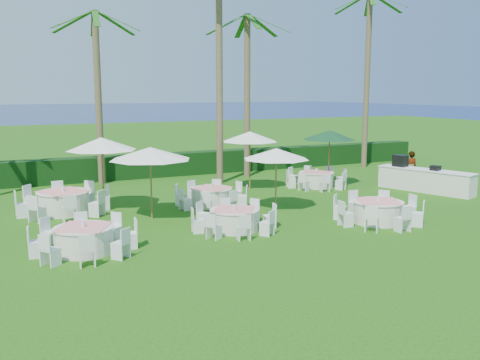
# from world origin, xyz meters

# --- Properties ---
(ground) EXTENTS (120.00, 120.00, 0.00)m
(ground) POSITION_xyz_m (0.00, 0.00, 0.00)
(ground) COLOR #1B510E
(ground) RESTS_ON ground
(hedge) EXTENTS (34.00, 1.00, 1.20)m
(hedge) POSITION_xyz_m (0.00, 12.00, 0.60)
(hedge) COLOR black
(hedge) RESTS_ON ground
(ocean) EXTENTS (260.00, 260.00, 0.00)m
(ocean) POSITION_xyz_m (0.00, 102.00, 0.00)
(ocean) COLOR #071249
(ocean) RESTS_ON ground
(banquet_table_a) EXTENTS (2.96, 2.96, 0.90)m
(banquet_table_a) POSITION_xyz_m (-5.52, -0.12, 0.39)
(banquet_table_a) COLOR silver
(banquet_table_a) RESTS_ON ground
(banquet_table_b) EXTENTS (2.80, 2.80, 0.86)m
(banquet_table_b) POSITION_xyz_m (-0.70, 0.26, 0.37)
(banquet_table_b) COLOR silver
(banquet_table_b) RESTS_ON ground
(banquet_table_c) EXTENTS (3.03, 3.03, 0.92)m
(banquet_table_c) POSITION_xyz_m (4.19, -0.93, 0.40)
(banquet_table_c) COLOR silver
(banquet_table_c) RESTS_ON ground
(banquet_table_d) EXTENTS (3.32, 3.32, 1.00)m
(banquet_table_d) POSITION_xyz_m (-5.39, 5.17, 0.44)
(banquet_table_d) COLOR silver
(banquet_table_d) RESTS_ON ground
(banquet_table_e) EXTENTS (2.85, 2.85, 0.88)m
(banquet_table_e) POSITION_xyz_m (0.06, 4.04, 0.38)
(banquet_table_e) COLOR silver
(banquet_table_e) RESTS_ON ground
(banquet_table_f) EXTENTS (2.84, 2.84, 0.88)m
(banquet_table_f) POSITION_xyz_m (6.11, 5.77, 0.38)
(banquet_table_f) COLOR silver
(banquet_table_f) RESTS_ON ground
(umbrella_a) EXTENTS (2.88, 2.88, 2.55)m
(umbrella_a) POSITION_xyz_m (-2.67, 2.96, 2.33)
(umbrella_a) COLOR brown
(umbrella_a) RESTS_ON ground
(umbrella_b) EXTENTS (2.51, 2.51, 2.36)m
(umbrella_b) POSITION_xyz_m (1.96, 2.26, 2.16)
(umbrella_b) COLOR brown
(umbrella_b) RESTS_ON ground
(umbrella_c) EXTENTS (2.63, 2.63, 2.77)m
(umbrella_c) POSITION_xyz_m (-3.93, 5.12, 2.52)
(umbrella_c) COLOR brown
(umbrella_c) RESTS_ON ground
(umbrella_d) EXTENTS (2.57, 2.57, 2.66)m
(umbrella_d) POSITION_xyz_m (3.01, 6.58, 2.43)
(umbrella_d) COLOR brown
(umbrella_d) RESTS_ON ground
(umbrella_green) EXTENTS (2.57, 2.57, 2.64)m
(umbrella_green) POSITION_xyz_m (6.89, 5.91, 2.41)
(umbrella_green) COLOR brown
(umbrella_green) RESTS_ON ground
(buffet_table) EXTENTS (2.25, 4.41, 1.55)m
(buffet_table) POSITION_xyz_m (9.88, 2.74, 0.54)
(buffet_table) COLOR silver
(buffet_table) RESTS_ON ground
(staff_person) EXTENTS (0.72, 0.62, 1.67)m
(staff_person) POSITION_xyz_m (10.28, 4.08, 0.84)
(staff_person) COLOR gray
(staff_person) RESTS_ON ground
(palm_b) EXTENTS (4.18, 4.39, 8.18)m
(palm_b) POSITION_xyz_m (-2.86, 10.99, 4.54)
(palm_b) COLOR brown
(palm_b) RESTS_ON ground
(palm_c) EXTENTS (4.32, 4.32, 11.33)m
(palm_c) POSITION_xyz_m (2.44, 8.72, 6.15)
(palm_c) COLOR brown
(palm_c) RESTS_ON ground
(palm_d) EXTENTS (4.25, 4.37, 8.32)m
(palm_d) POSITION_xyz_m (4.53, 9.98, 4.61)
(palm_d) COLOR brown
(palm_d) RESTS_ON ground
(palm_e) EXTENTS (4.41, 4.06, 9.94)m
(palm_e) POSITION_xyz_m (12.37, 10.18, 5.44)
(palm_e) COLOR brown
(palm_e) RESTS_ON ground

